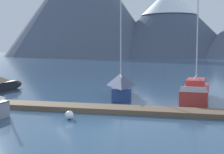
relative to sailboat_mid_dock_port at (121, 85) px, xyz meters
name	(u,v)px	position (x,y,z in m)	size (l,w,h in m)	color
ground_plane	(86,126)	(0.20, -10.12, -0.97)	(700.00, 700.00, 0.00)	#2D4C6B
mountain_central_massif	(169,21)	(-2.71, 154.40, 18.84)	(76.21, 76.21, 38.16)	#424C60
dock	(105,109)	(0.20, -6.12, -0.82)	(29.44, 2.30, 0.30)	brown
sailboat_mid_dock_port	(121,85)	(0.00, 0.00, 0.00)	(2.80, 7.07, 8.85)	navy
sailboat_mid_dock_starboard	(196,91)	(6.00, -0.46, -0.28)	(2.44, 7.36, 8.24)	#B2332D
mooring_buoy_channel_marker	(69,115)	(-1.19, -8.84, -0.72)	(0.49, 0.49, 0.57)	white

